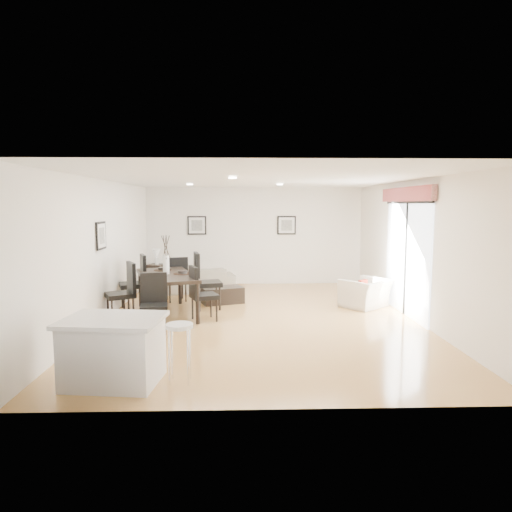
{
  "coord_description": "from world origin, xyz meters",
  "views": [
    {
      "loc": [
        -0.34,
        -8.75,
        2.23
      ],
      "look_at": [
        -0.06,
        0.4,
        1.19
      ],
      "focal_mm": 32.0,
      "sensor_mm": 36.0,
      "label": 1
    }
  ],
  "objects_px": {
    "dining_chair_efar": "(203,278)",
    "dining_chair_head": "(154,299)",
    "side_table": "(157,275)",
    "kitchen_island": "(113,350)",
    "bar_stool": "(179,332)",
    "dining_chair_enear": "(200,290)",
    "dining_table": "(166,278)",
    "dining_chair_wfar": "(137,279)",
    "coffee_table": "(222,295)",
    "sofa": "(193,280)",
    "dining_chair_foot": "(177,277)",
    "armchair": "(366,293)",
    "dining_chair_wnear": "(125,288)"
  },
  "relations": [
    {
      "from": "dining_chair_efar",
      "to": "dining_chair_head",
      "type": "bearing_deg",
      "value": 144.92
    },
    {
      "from": "side_table",
      "to": "kitchen_island",
      "type": "bearing_deg",
      "value": -83.97
    },
    {
      "from": "bar_stool",
      "to": "side_table",
      "type": "bearing_deg",
      "value": 102.76
    },
    {
      "from": "dining_chair_head",
      "to": "bar_stool",
      "type": "height_order",
      "value": "dining_chair_head"
    },
    {
      "from": "dining_chair_enear",
      "to": "kitchen_island",
      "type": "relative_size",
      "value": 0.83
    },
    {
      "from": "dining_table",
      "to": "kitchen_island",
      "type": "distance_m",
      "value": 3.59
    },
    {
      "from": "dining_table",
      "to": "dining_chair_wfar",
      "type": "bearing_deg",
      "value": 125.13
    },
    {
      "from": "dining_chair_efar",
      "to": "kitchen_island",
      "type": "bearing_deg",
      "value": 156.57
    },
    {
      "from": "dining_chair_enear",
      "to": "coffee_table",
      "type": "relative_size",
      "value": 1.17
    },
    {
      "from": "dining_table",
      "to": "dining_chair_head",
      "type": "relative_size",
      "value": 2.14
    },
    {
      "from": "dining_chair_efar",
      "to": "sofa",
      "type": "bearing_deg",
      "value": -0.05
    },
    {
      "from": "dining_chair_wfar",
      "to": "dining_chair_foot",
      "type": "relative_size",
      "value": 1.12
    },
    {
      "from": "coffee_table",
      "to": "bar_stool",
      "type": "distance_m",
      "value": 4.67
    },
    {
      "from": "dining_chair_foot",
      "to": "armchair",
      "type": "bearing_deg",
      "value": 150.95
    },
    {
      "from": "dining_chair_foot",
      "to": "bar_stool",
      "type": "distance_m",
      "value": 4.88
    },
    {
      "from": "dining_chair_foot",
      "to": "dining_chair_enear",
      "type": "bearing_deg",
      "value": 91.46
    },
    {
      "from": "dining_chair_wfar",
      "to": "dining_chair_head",
      "type": "distance_m",
      "value": 1.91
    },
    {
      "from": "armchair",
      "to": "kitchen_island",
      "type": "height_order",
      "value": "kitchen_island"
    },
    {
      "from": "sofa",
      "to": "kitchen_island",
      "type": "distance_m",
      "value": 6.04
    },
    {
      "from": "dining_chair_efar",
      "to": "coffee_table",
      "type": "distance_m",
      "value": 0.86
    },
    {
      "from": "dining_chair_efar",
      "to": "dining_chair_wnear",
      "type": "bearing_deg",
      "value": 110.87
    },
    {
      "from": "dining_chair_wnear",
      "to": "dining_table",
      "type": "bearing_deg",
      "value": 95.74
    },
    {
      "from": "dining_chair_wfar",
      "to": "dining_chair_head",
      "type": "height_order",
      "value": "dining_chair_wfar"
    },
    {
      "from": "coffee_table",
      "to": "bar_stool",
      "type": "bearing_deg",
      "value": -113.84
    },
    {
      "from": "dining_chair_wnear",
      "to": "dining_chair_efar",
      "type": "relative_size",
      "value": 0.93
    },
    {
      "from": "armchair",
      "to": "dining_chair_wfar",
      "type": "height_order",
      "value": "dining_chair_wfar"
    },
    {
      "from": "sofa",
      "to": "dining_chair_foot",
      "type": "distance_m",
      "value": 1.26
    },
    {
      "from": "dining_chair_wnear",
      "to": "dining_chair_foot",
      "type": "height_order",
      "value": "dining_chair_wnear"
    },
    {
      "from": "dining_chair_wnear",
      "to": "bar_stool",
      "type": "height_order",
      "value": "dining_chair_wnear"
    },
    {
      "from": "dining_chair_foot",
      "to": "coffee_table",
      "type": "height_order",
      "value": "dining_chair_foot"
    },
    {
      "from": "bar_stool",
      "to": "dining_table",
      "type": "bearing_deg",
      "value": 101.83
    },
    {
      "from": "armchair",
      "to": "coffee_table",
      "type": "xyz_separation_m",
      "value": [
        -3.15,
        0.52,
        -0.13
      ]
    },
    {
      "from": "dining_chair_wnear",
      "to": "dining_chair_wfar",
      "type": "distance_m",
      "value": 0.99
    },
    {
      "from": "sofa",
      "to": "dining_chair_foot",
      "type": "relative_size",
      "value": 2.04
    },
    {
      "from": "armchair",
      "to": "dining_chair_foot",
      "type": "bearing_deg",
      "value": -49.63
    },
    {
      "from": "armchair",
      "to": "bar_stool",
      "type": "xyz_separation_m",
      "value": [
        -3.47,
        -4.12,
        0.34
      ]
    },
    {
      "from": "dining_chair_foot",
      "to": "kitchen_island",
      "type": "relative_size",
      "value": 0.81
    },
    {
      "from": "sofa",
      "to": "kitchen_island",
      "type": "relative_size",
      "value": 1.64
    },
    {
      "from": "dining_chair_wnear",
      "to": "coffee_table",
      "type": "distance_m",
      "value": 2.39
    },
    {
      "from": "dining_chair_wfar",
      "to": "dining_chair_foot",
      "type": "bearing_deg",
      "value": 114.86
    },
    {
      "from": "dining_chair_head",
      "to": "dining_chair_foot",
      "type": "relative_size",
      "value": 0.99
    },
    {
      "from": "dining_chair_efar",
      "to": "dining_chair_enear",
      "type": "bearing_deg",
      "value": 168.32
    },
    {
      "from": "dining_table",
      "to": "dining_chair_efar",
      "type": "distance_m",
      "value": 0.85
    },
    {
      "from": "dining_chair_head",
      "to": "dining_chair_foot",
      "type": "height_order",
      "value": "dining_chair_foot"
    },
    {
      "from": "armchair",
      "to": "kitchen_island",
      "type": "bearing_deg",
      "value": 3.73
    },
    {
      "from": "kitchen_island",
      "to": "coffee_table",
      "type": "bearing_deg",
      "value": 82.75
    },
    {
      "from": "dining_chair_foot",
      "to": "bar_stool",
      "type": "xyz_separation_m",
      "value": [
        0.72,
        -4.82,
        0.06
      ]
    },
    {
      "from": "dining_chair_head",
      "to": "dining_chair_foot",
      "type": "bearing_deg",
      "value": 79.57
    },
    {
      "from": "dining_chair_wnear",
      "to": "side_table",
      "type": "relative_size",
      "value": 1.86
    },
    {
      "from": "dining_chair_wnear",
      "to": "dining_chair_wfar",
      "type": "relative_size",
      "value": 0.97
    }
  ]
}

